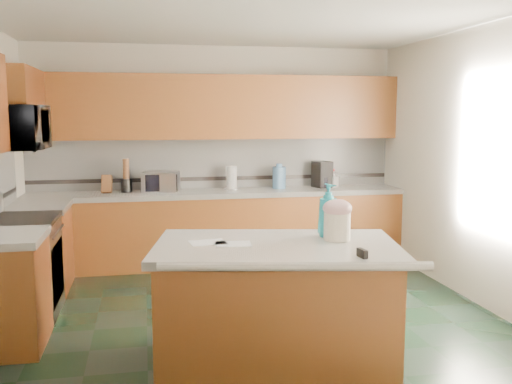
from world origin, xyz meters
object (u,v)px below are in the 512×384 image
object	(u,v)px
coffee_maker	(322,174)
treat_jar	(337,226)
knife_block	(107,184)
toaster_oven	(161,182)
island_top	(276,248)
island_base	(276,309)
soap_bottle_island	(328,210)

from	to	relation	value
coffee_maker	treat_jar	bearing A→B (deg)	-122.85
knife_block	toaster_oven	bearing A→B (deg)	6.17
knife_block	coffee_maker	xyz separation A→B (m)	(2.69, 0.03, 0.06)
island_top	knife_block	distance (m)	3.32
knife_block	toaster_oven	distance (m)	0.64
island_base	soap_bottle_island	size ratio (longest dim) A/B	4.06
knife_block	coffee_maker	world-z (taller)	coffee_maker
island_top	coffee_maker	distance (m)	3.32
knife_block	soap_bottle_island	bearing A→B (deg)	-51.31
island_top	coffee_maker	bearing A→B (deg)	77.54
treat_jar	knife_block	bearing A→B (deg)	125.04
island_base	knife_block	xyz separation A→B (m)	(-1.37, 3.02, 0.60)
island_base	treat_jar	world-z (taller)	treat_jar
treat_jar	soap_bottle_island	size ratio (longest dim) A/B	0.51
treat_jar	coffee_maker	bearing A→B (deg)	77.67
island_base	toaster_oven	distance (m)	3.16
island_base	island_top	distance (m)	0.46
island_top	soap_bottle_island	size ratio (longest dim) A/B	4.31
island_top	coffee_maker	world-z (taller)	coffee_maker
soap_bottle_island	toaster_oven	bearing A→B (deg)	88.48
island_top	toaster_oven	xyz separation A→B (m)	(-0.74, 3.02, 0.15)
knife_block	coffee_maker	distance (m)	2.69
island_base	soap_bottle_island	xyz separation A→B (m)	(0.44, 0.16, 0.69)
island_base	knife_block	distance (m)	3.37
treat_jar	soap_bottle_island	distance (m)	0.17
island_top	treat_jar	distance (m)	0.49
soap_bottle_island	knife_block	world-z (taller)	soap_bottle_island
toaster_oven	coffee_maker	distance (m)	2.05
soap_bottle_island	toaster_oven	xyz separation A→B (m)	(-1.18, 2.85, -0.08)
island_base	island_top	world-z (taller)	island_top
island_base	coffee_maker	world-z (taller)	coffee_maker
island_base	soap_bottle_island	world-z (taller)	soap_bottle_island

